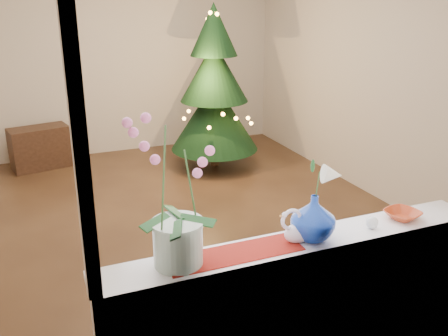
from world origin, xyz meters
The scene contains 16 objects.
ground centered at (0.00, 0.00, 0.00)m, with size 5.00×5.00×0.00m, color #331F14.
wall_back centered at (0.00, 2.50, 1.35)m, with size 4.50×0.10×2.70m, color beige.
wall_front centered at (0.00, -2.50, 1.35)m, with size 4.50×0.10×2.70m, color beige.
wall_right centered at (2.25, 0.00, 1.35)m, with size 0.10×5.00×2.70m, color beige.
window_apron centered at (0.00, -2.46, 0.44)m, with size 2.20×0.08×0.88m, color white.
windowsill centered at (0.00, -2.37, 0.90)m, with size 2.20×0.26×0.04m, color white.
window_frame centered at (0.00, -2.47, 1.70)m, with size 2.22×0.06×1.60m, color white, non-canonical shape.
runner centered at (-0.38, -2.37, 0.92)m, with size 0.70×0.20×0.01m, color maroon.
orchid_pot centered at (-0.67, -2.35, 1.29)m, with size 0.26×0.26×0.75m, color white, non-canonical shape.
swan centered at (-0.02, -2.37, 1.01)m, with size 0.22×0.10×0.18m, color silver, non-canonical shape.
blue_vase centered at (0.07, -2.38, 1.06)m, with size 0.27×0.27×0.28m, color navy.
lily centered at (0.07, -2.38, 1.31)m, with size 0.16×0.09×0.21m, color beige, non-canonical shape.
paperweight centered at (0.44, -2.40, 0.95)m, with size 0.07×0.07×0.07m, color silver.
amber_dish centered at (0.68, -2.36, 0.94)m, with size 0.16×0.16×0.04m, color #9E3113.
xmas_tree centered at (0.99, 1.37, 1.02)m, with size 1.11×1.11×2.04m, color black, non-canonical shape.
side_table centered at (-1.11, 2.15, 0.27)m, with size 0.71×0.36×0.54m, color black.
Camera 1 is at (-1.27, -4.38, 2.16)m, focal length 40.00 mm.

